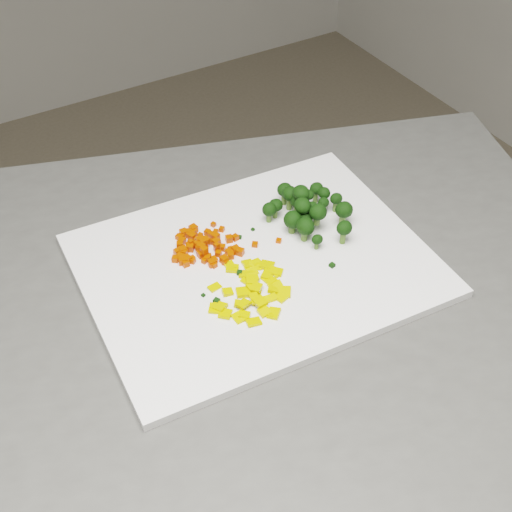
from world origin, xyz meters
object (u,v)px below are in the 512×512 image
counter_block (234,486)px  cutting_board (256,265)px  carrot_pile (205,241)px  pepper_pile (249,290)px  broccoli_pile (312,209)px

counter_block → cutting_board: size_ratio=2.25×
carrot_pile → counter_block: bearing=-98.4°
pepper_pile → broccoli_pile: broccoli_pile is taller
broccoli_pile → pepper_pile: bearing=-152.4°
counter_block → pepper_pile: 0.47m
counter_block → pepper_pile: (0.02, -0.02, 0.47)m
counter_block → broccoli_pile: 0.51m
cutting_board → carrot_pile: size_ratio=4.50×
counter_block → cutting_board: (0.06, 0.02, 0.46)m
counter_block → carrot_pile: 0.48m
pepper_pile → broccoli_pile: bearing=27.6°
carrot_pile → pepper_pile: carrot_pile is taller
counter_block → broccoli_pile: bearing=17.8°
counter_block → cutting_board: cutting_board is taller
cutting_board → pepper_pile: bearing=-128.7°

